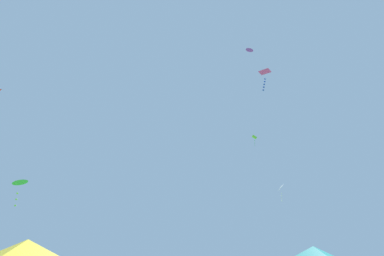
{
  "coord_description": "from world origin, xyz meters",
  "views": [
    {
      "loc": [
        -0.11,
        -6.75,
        1.79
      ],
      "look_at": [
        1.41,
        14.63,
        13.24
      ],
      "focal_mm": 27.27,
      "sensor_mm": 36.0,
      "label": 1
    }
  ],
  "objects_px": {
    "kite_lime_box": "(254,137)",
    "kite_white_diamond": "(280,188)",
    "kite_green_delta": "(20,182)",
    "canopy_tent_yellow": "(25,251)",
    "kite_purple_delta": "(250,50)",
    "kite_magenta_diamond": "(265,72)"
  },
  "relations": [
    {
      "from": "kite_magenta_diamond",
      "to": "kite_lime_box",
      "type": "bearing_deg",
      "value": 79.72
    },
    {
      "from": "kite_green_delta",
      "to": "kite_magenta_diamond",
      "type": "bearing_deg",
      "value": -18.63
    },
    {
      "from": "kite_purple_delta",
      "to": "kite_white_diamond",
      "type": "height_order",
      "value": "kite_purple_delta"
    },
    {
      "from": "canopy_tent_yellow",
      "to": "kite_white_diamond",
      "type": "height_order",
      "value": "kite_white_diamond"
    },
    {
      "from": "kite_lime_box",
      "to": "kite_white_diamond",
      "type": "relative_size",
      "value": 0.9
    },
    {
      "from": "kite_lime_box",
      "to": "canopy_tent_yellow",
      "type": "bearing_deg",
      "value": -134.29
    },
    {
      "from": "kite_magenta_diamond",
      "to": "kite_purple_delta",
      "type": "bearing_deg",
      "value": 88.22
    },
    {
      "from": "kite_green_delta",
      "to": "canopy_tent_yellow",
      "type": "bearing_deg",
      "value": -58.83
    },
    {
      "from": "kite_green_delta",
      "to": "kite_lime_box",
      "type": "distance_m",
      "value": 28.1
    },
    {
      "from": "canopy_tent_yellow",
      "to": "kite_lime_box",
      "type": "height_order",
      "value": "kite_lime_box"
    },
    {
      "from": "kite_magenta_diamond",
      "to": "kite_green_delta",
      "type": "height_order",
      "value": "kite_magenta_diamond"
    },
    {
      "from": "kite_green_delta",
      "to": "kite_purple_delta",
      "type": "xyz_separation_m",
      "value": [
        24.12,
        -4.12,
        15.59
      ]
    },
    {
      "from": "canopy_tent_yellow",
      "to": "kite_white_diamond",
      "type": "relative_size",
      "value": 2.37
    },
    {
      "from": "canopy_tent_yellow",
      "to": "kite_white_diamond",
      "type": "distance_m",
      "value": 21.84
    },
    {
      "from": "kite_lime_box",
      "to": "kite_white_diamond",
      "type": "xyz_separation_m",
      "value": [
        -0.41,
        -7.68,
        -9.33
      ]
    },
    {
      "from": "kite_white_diamond",
      "to": "canopy_tent_yellow",
      "type": "bearing_deg",
      "value": -148.41
    },
    {
      "from": "kite_lime_box",
      "to": "kite_white_diamond",
      "type": "bearing_deg",
      "value": -93.07
    },
    {
      "from": "kite_green_delta",
      "to": "kite_lime_box",
      "type": "relative_size",
      "value": 1.9
    },
    {
      "from": "canopy_tent_yellow",
      "to": "kite_purple_delta",
      "type": "xyz_separation_m",
      "value": [
        15.87,
        9.52,
        23.23
      ]
    },
    {
      "from": "kite_magenta_diamond",
      "to": "kite_green_delta",
      "type": "relative_size",
      "value": 0.97
    },
    {
      "from": "kite_purple_delta",
      "to": "kite_green_delta",
      "type": "bearing_deg",
      "value": 170.31
    },
    {
      "from": "kite_green_delta",
      "to": "kite_purple_delta",
      "type": "distance_m",
      "value": 29.01
    }
  ]
}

